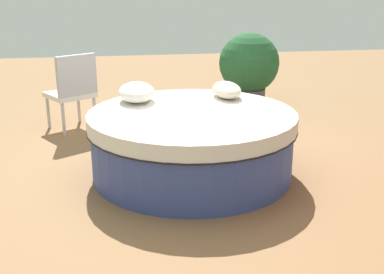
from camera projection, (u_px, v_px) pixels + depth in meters
ground_plane at (192, 173)px, 4.79m from camera, size 16.00×16.00×0.00m
round_bed at (192, 142)px, 4.69m from camera, size 2.02×2.02×0.64m
throw_pillow_0 at (227, 90)px, 5.15m from camera, size 0.53×0.30×0.16m
throw_pillow_1 at (137, 92)px, 4.96m from camera, size 0.55×0.37×0.19m
patio_chair at (73, 87)px, 6.00m from camera, size 0.70×0.71×0.98m
planter at (249, 68)px, 6.81m from camera, size 0.85×0.85×1.15m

